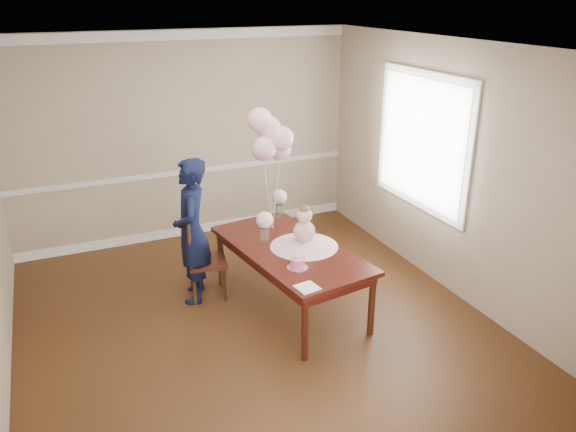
{
  "coord_description": "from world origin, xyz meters",
  "views": [
    {
      "loc": [
        -1.64,
        -4.55,
        3.13
      ],
      "look_at": [
        0.43,
        0.18,
        1.05
      ],
      "focal_mm": 35.0,
      "sensor_mm": 36.0,
      "label": 1
    }
  ],
  "objects": [
    {
      "name": "chair_leg_fl",
      "position": [
        -0.45,
        0.64,
        0.2
      ],
      "size": [
        0.04,
        0.04,
        0.39
      ],
      "primitive_type": "cylinder",
      "rotation": [
        0.0,
        0.0,
        -0.17
      ],
      "color": "#3C2010",
      "rests_on": "floor"
    },
    {
      "name": "balloon_weight",
      "position": [
        0.48,
        0.7,
        0.7
      ],
      "size": [
        0.04,
        0.04,
        0.02
      ],
      "primitive_type": "cylinder",
      "rotation": [
        0.0,
        0.0,
        0.15
      ],
      "color": "silver",
      "rests_on": "dining_table_top"
    },
    {
      "name": "balloon_a",
      "position": [
        0.39,
        0.69,
        1.62
      ],
      "size": [
        0.26,
        0.26,
        0.26
      ],
      "primitive_type": "sphere",
      "color": "#EFA9C1",
      "rests_on": "balloon_ribbon_a"
    },
    {
      "name": "crown_molding",
      "position": [
        0.0,
        2.49,
        2.63
      ],
      "size": [
        4.5,
        0.02,
        0.12
      ],
      "primitive_type": "cube",
      "color": "silver",
      "rests_on": "wall_back"
    },
    {
      "name": "table_leg_bl",
      "position": [
        -0.05,
        0.97,
        0.32
      ],
      "size": [
        0.07,
        0.07,
        0.65
      ],
      "primitive_type": "cylinder",
      "rotation": [
        0.0,
        0.0,
        0.15
      ],
      "color": "black",
      "rests_on": "floor"
    },
    {
      "name": "chair_slat_low",
      "position": [
        -0.44,
        0.81,
        0.57
      ],
      "size": [
        0.09,
        0.37,
        0.05
      ],
      "primitive_type": "cube",
      "rotation": [
        0.0,
        0.0,
        -0.17
      ],
      "color": "#3D1D10",
      "rests_on": "dining_chair_seat"
    },
    {
      "name": "balloon_e",
      "position": [
        0.6,
        0.8,
        1.57
      ],
      "size": [
        0.26,
        0.26,
        0.26
      ],
      "primitive_type": "sphere",
      "color": "#F7AFC2",
      "rests_on": "balloon_ribbon_e"
    },
    {
      "name": "birthday_cake",
      "position": [
        0.34,
        -0.25,
        0.75
      ],
      "size": [
        0.16,
        0.16,
        0.09
      ],
      "primitive_type": "cylinder",
      "rotation": [
        0.0,
        0.0,
        0.15
      ],
      "color": "#E64899",
      "rests_on": "cake_platter"
    },
    {
      "name": "baseboard_trim",
      "position": [
        0.0,
        2.49,
        0.06
      ],
      "size": [
        4.5,
        0.02,
        0.12
      ],
      "primitive_type": "cube",
      "color": "white",
      "rests_on": "floor"
    },
    {
      "name": "baby_torso",
      "position": [
        0.61,
        0.16,
        0.86
      ],
      "size": [
        0.22,
        0.22,
        0.22
      ],
      "primitive_type": "sphere",
      "color": "pink",
      "rests_on": "baby_skirt"
    },
    {
      "name": "table_leg_br",
      "position": [
        0.72,
        1.09,
        0.32
      ],
      "size": [
        0.07,
        0.07,
        0.65
      ],
      "primitive_type": "cylinder",
      "rotation": [
        0.0,
        0.0,
        0.15
      ],
      "color": "black",
      "rests_on": "floor"
    },
    {
      "name": "rose_vase_far",
      "position": [
        0.69,
        1.02,
        0.77
      ],
      "size": [
        0.11,
        0.11,
        0.15
      ],
      "primitive_type": "cylinder",
      "rotation": [
        0.0,
        0.0,
        0.15
      ],
      "color": "white",
      "rests_on": "dining_table_top"
    },
    {
      "name": "wall_back",
      "position": [
        0.0,
        2.5,
        1.35
      ],
      "size": [
        4.5,
        0.02,
        2.7
      ],
      "primitive_type": "cube",
      "color": "gray",
      "rests_on": "floor"
    },
    {
      "name": "chair_slat_top",
      "position": [
        -0.44,
        0.81,
        0.86
      ],
      "size": [
        0.09,
        0.37,
        0.05
      ],
      "primitive_type": "cube",
      "rotation": [
        0.0,
        0.0,
        -0.17
      ],
      "color": "#34190E",
      "rests_on": "dining_chair_seat"
    },
    {
      "name": "balloon_ribbon_c",
      "position": [
        0.48,
        0.75,
        1.18
      ],
      "size": [
        0.01,
        0.09,
        0.96
      ],
      "primitive_type": "cylinder",
      "rotation": [
        -0.09,
        0.02,
        0.15
      ],
      "color": "silver",
      "rests_on": "balloon_weight"
    },
    {
      "name": "ceiling",
      "position": [
        0.0,
        0.0,
        2.7
      ],
      "size": [
        4.5,
        5.0,
        0.02
      ],
      "primitive_type": "cube",
      "color": "silver",
      "rests_on": "wall_back"
    },
    {
      "name": "roses_near",
      "position": [
        0.28,
        0.44,
        0.93
      ],
      "size": [
        0.18,
        0.18,
        0.18
      ],
      "primitive_type": "sphere",
      "color": "#FAD1DB",
      "rests_on": "rose_vase_near"
    },
    {
      "name": "balloon_ribbon_a",
      "position": [
        0.43,
        0.7,
        1.09
      ],
      "size": [
        0.08,
        0.02,
        0.77
      ],
      "primitive_type": "cylinder",
      "rotation": [
        0.0,
        -0.1,
        0.15
      ],
      "color": "white",
      "rests_on": "balloon_weight"
    },
    {
      "name": "floor",
      "position": [
        0.0,
        0.0,
        0.0
      ],
      "size": [
        4.5,
        5.0,
        0.0
      ],
      "primitive_type": "cube",
      "color": "#321B0C",
      "rests_on": "ground"
    },
    {
      "name": "table_apron",
      "position": [
        0.46,
        0.19,
        0.6
      ],
      "size": [
        1.08,
        1.86,
        0.09
      ],
      "primitive_type": "cube",
      "rotation": [
        0.0,
        0.0,
        0.15
      ],
      "color": "black",
      "rests_on": "table_leg_fl"
    },
    {
      "name": "cake_flower_b",
      "position": [
        0.37,
        -0.23,
        0.81
      ],
      "size": [
        0.03,
        0.03,
        0.03
      ],
      "primitive_type": "sphere",
      "color": "white",
      "rests_on": "birthday_cake"
    },
    {
      "name": "roses_far",
      "position": [
        0.69,
        1.02,
        0.93
      ],
      "size": [
        0.18,
        0.18,
        0.18
      ],
      "primitive_type": "sphere",
      "color": "beige",
      "rests_on": "rose_vase_far"
    },
    {
      "name": "napkin",
      "position": [
        0.26,
        -0.64,
        0.7
      ],
      "size": [
        0.21,
        0.21,
        0.01
      ],
      "primitive_type": "cube",
      "rotation": [
        0.0,
        0.0,
        0.15
      ],
      "color": "white",
      "rests_on": "dining_table_top"
    },
    {
      "name": "baby_hair",
      "position": [
        0.61,
        0.16,
        1.09
      ],
      "size": [
        0.11,
        0.11,
        0.11
      ],
      "primitive_type": "sphere",
      "color": "brown",
      "rests_on": "baby_head"
    },
    {
      "name": "balloon_ribbon_b",
      "position": [
        0.53,
        0.69,
        1.14
      ],
      "size": [
        0.1,
        0.04,
        0.86
      ],
      "primitive_type": "cylinder",
      "rotation": [
        0.05,
        0.1,
        0.15
      ],
      "color": "white",
      "rests_on": "balloon_weight"
    },
    {
      "name": "cake_platter",
      "position": [
        0.34,
        -0.25,
        0.7
      ],
      "size": [
        0.23,
        0.23,
        0.01
      ],
      "primitive_type": "cylinder",
      "rotation": [
        0.0,
        0.0,
        0.15
      ],
      "color": "silver",
      "rests_on": "dining_table_top"
    },
    {
      "name": "baby_skirt",
      "position": [
        0.61,
        0.16,
        0.74
      ],
      "size": [
        0.8,
        0.8,
        0.09
      ],
      "primitive_type": "cone",
      "rotation": [
        0.0,
        0.0,
        0.15
      ],
      "color": "#E1A5C2",
      "rests_on": "dining_table_top"
    },
    {
      "name": "table_leg_fl",
      "position": [
        0.21,
        -0.71,
        0.32
      ],
      "size": [
        0.07,
        0.07,
        0.65
      ],
      "primitive_type": "cylinder",
      "rotation": [
        0.0,
        0.0,
        0.15
      ],
      "color": "black",
      "rests_on": "floor"
    },
    {
      "name": "chair_back_post_r",
      "position": [
        -0.41,
        0.97,
        0.68
      ],
      "size": [
        0.04,
        0.04,
        0.51
      ],
      "primitive_type": "cylinder",
      "rotation": [
        0.0,
        0.0,
        -0.17
      ],
      "color": "#35190E",
      "rests_on": "dining_chair_seat"
    },
    {
      "name": "wall_right",
      "position": [
        2.25,
        0.0,
        1.35
      ],
      "size": [
        0.02,
        5.0,
        2.7
      ],
      "primitive_type": "cube",
      "color": "gray",
      "rests_on": "floor"
    },
    {
      "name": "chair_back_post_l",
      "position": [
        -0.47,
        0.65,
        0.68
      ],
      "size": [
        0.04,
        0.04,
        0.51
      ],
      "primitive_type": "cylinder",
      "rotation": [
        0.0,
        0.0,
        -0.17
      ],
      "color": "#39200F",
      "rests_on": "dining_chair_seat"
    },
    {
      "name": "window_frame",
      "position": [
        2.23,
        0.5,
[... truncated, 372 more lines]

